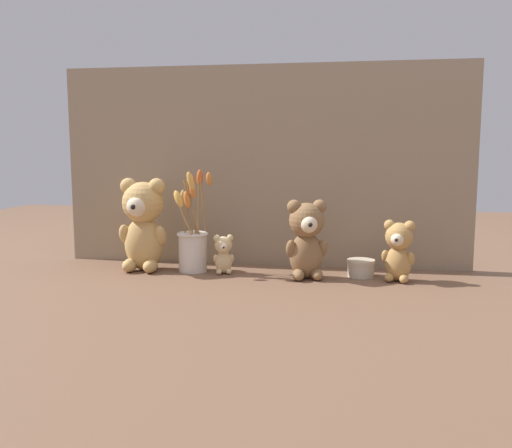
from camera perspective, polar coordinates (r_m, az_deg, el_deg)
name	(u,v)px	position (r m, az deg, el deg)	size (l,w,h in m)	color
ground_plane	(255,275)	(1.71, -0.11, -5.40)	(4.00, 4.00, 0.00)	brown
backdrop_wall	(263,167)	(1.83, 0.73, 6.06)	(1.38, 0.02, 0.67)	gray
teddy_bear_large	(143,223)	(1.79, -11.81, 0.14)	(0.16, 0.15, 0.30)	tan
teddy_bear_medium	(307,238)	(1.65, 5.35, -1.44)	(0.14, 0.12, 0.24)	olive
teddy_bear_small	(399,250)	(1.67, 14.78, -2.62)	(0.10, 0.09, 0.18)	tan
teddy_bear_tiny	(224,253)	(1.72, -3.44, -3.10)	(0.07, 0.06, 0.13)	#DBBC84
flower_vase	(192,242)	(1.76, -6.70, -1.91)	(0.12, 0.14, 0.33)	silver
decorative_tin_tall	(361,268)	(1.72, 10.98, -4.57)	(0.09, 0.09, 0.05)	beige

